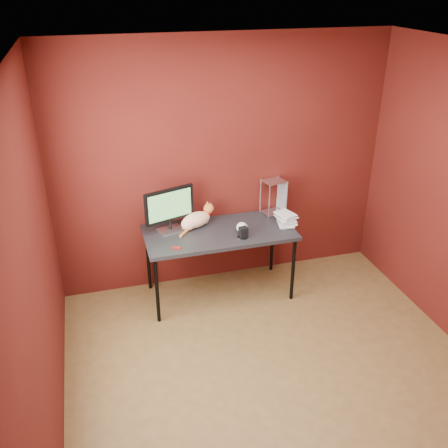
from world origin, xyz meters
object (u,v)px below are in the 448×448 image
object	(u,v)px
monitor	(169,208)
cat	(196,220)
speaker	(243,233)
desk	(219,235)
book_stack	(282,167)
skull_mug	(242,227)

from	to	relation	value
monitor	cat	distance (m)	0.32
monitor	speaker	size ratio (longest dim) A/B	4.58
monitor	cat	xyz separation A→B (m)	(0.27, 0.02, -0.17)
desk	book_stack	xyz separation A→B (m)	(0.63, -0.02, 0.68)
monitor	cat	size ratio (longest dim) A/B	1.22
skull_mug	book_stack	distance (m)	0.71
desk	monitor	size ratio (longest dim) A/B	2.95
book_stack	desk	bearing A→B (deg)	177.78
cat	book_stack	distance (m)	1.01
monitor	skull_mug	size ratio (longest dim) A/B	4.50
desk	skull_mug	size ratio (longest dim) A/B	13.29
skull_mug	speaker	xyz separation A→B (m)	(-0.02, -0.11, -0.00)
monitor	speaker	bearing A→B (deg)	-44.73
book_stack	monitor	bearing A→B (deg)	171.43
desk	book_stack	bearing A→B (deg)	-2.22
desk	speaker	distance (m)	0.29
cat	skull_mug	distance (m)	0.48
desk	skull_mug	bearing A→B (deg)	-23.55
cat	book_stack	bearing A→B (deg)	-37.23
desk	speaker	size ratio (longest dim) A/B	13.52
desk	speaker	world-z (taller)	speaker
cat	skull_mug	world-z (taller)	cat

